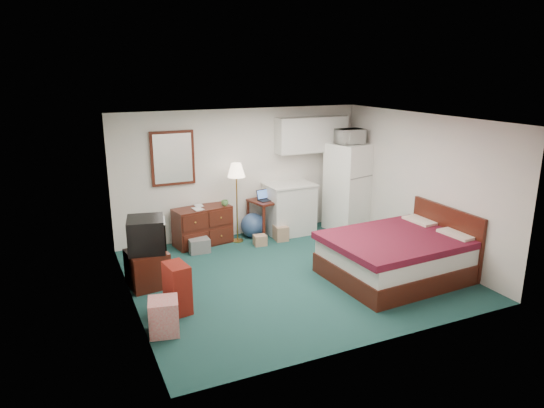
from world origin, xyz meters
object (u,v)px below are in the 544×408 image
desk (266,218)px  suitcase (177,288)px  floor_lamp (237,203)px  bed (397,257)px  dresser (203,226)px  tv_stand (147,269)px  fridge (348,187)px  kitchen_counter (289,209)px

desk → suitcase: (-2.37, -2.39, -0.03)m
floor_lamp → bed: bearing=-56.5°
dresser → tv_stand: dresser is taller
bed → suitcase: bearing=171.9°
dresser → fridge: 3.08m
floor_lamp → desk: bearing=6.1°
fridge → bed: (-0.63, -2.44, -0.55)m
desk → fridge: 1.81m
bed → suitcase: suitcase is taller
desk → fridge: bearing=-21.6°
kitchen_counter → suitcase: bearing=-142.0°
tv_stand → suitcase: suitcase is taller
kitchen_counter → fridge: (1.23, -0.23, 0.39)m
dresser → kitchen_counter: size_ratio=1.07×
dresser → kitchen_counter: kitchen_counter is taller
bed → tv_stand: bearing=157.3°
kitchen_counter → bed: 2.74m
fridge → desk: bearing=156.6°
suitcase → tv_stand: bearing=93.5°
fridge → kitchen_counter: bearing=154.3°
floor_lamp → fridge: size_ratio=0.86×
dresser → floor_lamp: 0.78m
floor_lamp → bed: size_ratio=0.72×
dresser → floor_lamp: floor_lamp is taller
bed → tv_stand: bed is taller
desk → tv_stand: size_ratio=1.23×
bed → dresser: bearing=127.9°
tv_stand → suitcase: bearing=-85.1°
suitcase → bed: bearing=-13.8°
kitchen_counter → bed: size_ratio=0.47×
dresser → suitcase: dresser is taller
desk → bed: (1.09, -2.68, -0.03)m
floor_lamp → fridge: fridge is taller
fridge → bed: bearing=-119.7°
tv_stand → suitcase: (0.22, -1.01, 0.07)m
fridge → tv_stand: size_ratio=2.95×
bed → kitchen_counter: bearing=99.4°
floor_lamp → tv_stand: bearing=-146.1°
fridge → bed: 2.58m
tv_stand → floor_lamp: bearing=26.4°
dresser → tv_stand: bearing=-141.9°
desk → tv_stand: (-2.59, -1.38, -0.09)m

